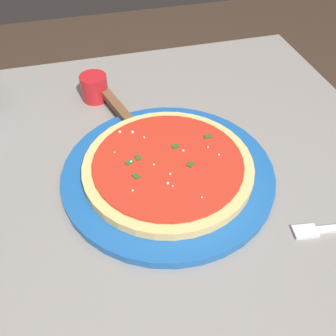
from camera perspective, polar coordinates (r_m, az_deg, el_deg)
name	(u,v)px	position (r m, az deg, el deg)	size (l,w,h in m)	color
ground_plane	(155,336)	(1.33, -1.96, -23.81)	(5.00, 5.00, 0.00)	#38281E
restaurant_table	(148,218)	(0.79, -3.04, -7.50)	(0.91, 0.79, 0.77)	black
serving_plate	(168,173)	(0.64, 0.00, -0.79)	(0.36, 0.36, 0.02)	#195199
pizza	(168,166)	(0.63, 0.00, 0.30)	(0.28, 0.28, 0.02)	#DBB26B
pizza_server	(124,115)	(0.75, -6.62, 7.81)	(0.10, 0.22, 0.01)	silver
cup_small_sauce	(94,87)	(0.83, -10.96, 11.74)	(0.06, 0.06, 0.05)	#B2191E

